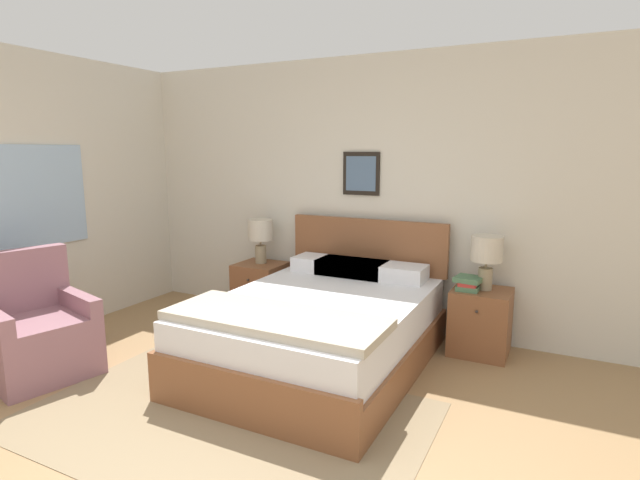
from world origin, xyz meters
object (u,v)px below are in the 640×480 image
Objects in this scene: table_lamp_by_door at (487,253)px; nightstand_by_door at (480,322)px; bed at (321,326)px; nightstand_near_window at (261,289)px; table_lamp_near_window at (260,233)px; armchair at (37,334)px.

nightstand_by_door is at bearing -118.51° from table_lamp_by_door.
nightstand_near_window is (-1.11, 0.81, -0.04)m from bed.
table_lamp_near_window is (-0.01, 0.03, 0.59)m from nightstand_near_window.
bed reaches higher than table_lamp_by_door.
armchair is 2.07× the size of table_lamp_near_window.
nightstand_near_window is 2.23m from nightstand_by_door.
bed reaches higher than armchair.
armchair is 1.70× the size of nightstand_near_window.
armchair is 1.70× the size of nightstand_by_door.
table_lamp_by_door is (0.01, 0.03, 0.59)m from nightstand_by_door.
bed is 3.79× the size of nightstand_by_door.
armchair is at bearing -146.73° from table_lamp_by_door.
bed is 4.61× the size of table_lamp_near_window.
nightstand_by_door is 2.31m from table_lamp_near_window.
nightstand_near_window is (0.78, 1.95, -0.04)m from armchair.
bed is 2.23× the size of armchair.
table_lamp_near_window reaches higher than nightstand_by_door.
table_lamp_near_window is at bearing 173.60° from armchair.
nightstand_by_door is (2.23, 0.00, 0.00)m from nightstand_near_window.
table_lamp_by_door is at bearing 36.52° from bed.
armchair reaches higher than nightstand_near_window.
table_lamp_near_window is at bearing 180.00° from table_lamp_by_door.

